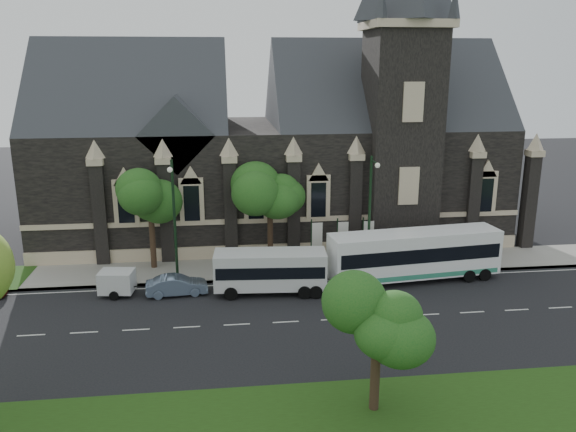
{
  "coord_description": "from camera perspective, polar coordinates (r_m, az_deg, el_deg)",
  "views": [
    {
      "loc": [
        -0.69,
        -32.19,
        15.5
      ],
      "look_at": [
        3.86,
        6.0,
        5.12
      ],
      "focal_mm": 35.87,
      "sensor_mm": 36.0,
      "label": 1
    }
  ],
  "objects": [
    {
      "name": "shuttle_bus",
      "position": [
        39.6,
        -1.75,
        -5.3
      ],
      "size": [
        7.77,
        3.14,
        2.94
      ],
      "rotation": [
        0.0,
        0.0,
        -0.07
      ],
      "color": "silver",
      "rests_on": "ground"
    },
    {
      "name": "tree_park_east",
      "position": [
        26.23,
        9.15,
        -9.61
      ],
      "size": [
        3.4,
        3.4,
        6.28
      ],
      "color": "black",
      "rests_on": "ground"
    },
    {
      "name": "tree_walk_left",
      "position": [
        44.28,
        -13.25,
        1.96
      ],
      "size": [
        3.91,
        3.91,
        7.64
      ],
      "color": "black",
      "rests_on": "ground"
    },
    {
      "name": "box_trailer",
      "position": [
        41.07,
        -16.6,
        -6.25
      ],
      "size": [
        3.34,
        1.97,
        1.74
      ],
      "rotation": [
        0.0,
        0.0,
        -0.12
      ],
      "color": "silver",
      "rests_on": "ground"
    },
    {
      "name": "museum",
      "position": [
        51.81,
        -0.29,
        6.97
      ],
      "size": [
        40.0,
        17.7,
        29.9
      ],
      "color": "black",
      "rests_on": "ground"
    },
    {
      "name": "banner_flag_left",
      "position": [
        43.78,
        2.69,
        -2.35
      ],
      "size": [
        0.9,
        0.1,
        4.0
      ],
      "color": "black",
      "rests_on": "ground"
    },
    {
      "name": "street_lamp_mid",
      "position": [
        40.76,
        -11.22,
        0.05
      ],
      "size": [
        0.36,
        1.88,
        9.0
      ],
      "color": "black",
      "rests_on": "ground"
    },
    {
      "name": "sedan",
      "position": [
        40.28,
        -10.96,
        -6.76
      ],
      "size": [
        4.27,
        1.81,
        1.37
      ],
      "primitive_type": "imported",
      "rotation": [
        0.0,
        0.0,
        1.66
      ],
      "color": "slate",
      "rests_on": "ground"
    },
    {
      "name": "banner_flag_center",
      "position": [
        44.14,
        5.26,
        -2.25
      ],
      "size": [
        0.9,
        0.1,
        4.0
      ],
      "color": "black",
      "rests_on": "ground"
    },
    {
      "name": "tree_walk_right",
      "position": [
        44.15,
        -1.56,
        2.43
      ],
      "size": [
        4.08,
        4.08,
        7.8
      ],
      "color": "black",
      "rests_on": "ground"
    },
    {
      "name": "street_lamp_near",
      "position": [
        42.01,
        8.17,
        0.63
      ],
      "size": [
        0.36,
        1.88,
        9.0
      ],
      "color": "black",
      "rests_on": "ground"
    },
    {
      "name": "tour_coach",
      "position": [
        42.67,
        12.44,
        -3.72
      ],
      "size": [
        12.77,
        4.08,
        3.66
      ],
      "rotation": [
        0.0,
        0.0,
        0.11
      ],
      "color": "white",
      "rests_on": "ground"
    },
    {
      "name": "banner_flag_right",
      "position": [
        44.59,
        7.77,
        -2.15
      ],
      "size": [
        0.9,
        0.1,
        4.0
      ],
      "color": "black",
      "rests_on": "ground"
    },
    {
      "name": "sidewalk",
      "position": [
        44.45,
        -5.5,
        -5.27
      ],
      "size": [
        80.0,
        5.0,
        0.15
      ],
      "primitive_type": "cube",
      "color": "gray",
      "rests_on": "ground"
    },
    {
      "name": "ground",
      "position": [
        35.73,
        -5.1,
        -10.67
      ],
      "size": [
        160.0,
        160.0,
        0.0
      ],
      "primitive_type": "plane",
      "color": "black",
      "rests_on": "ground"
    }
  ]
}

